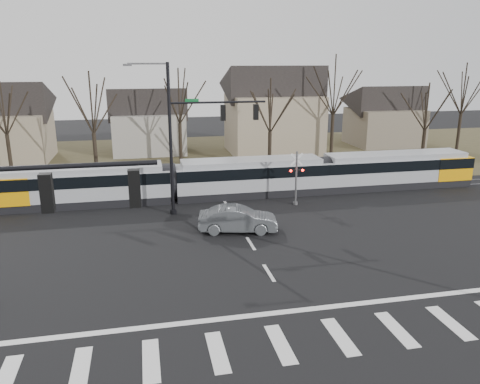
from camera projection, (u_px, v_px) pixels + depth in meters
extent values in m
plane|color=black|center=(280.00, 291.00, 21.59)|extent=(140.00, 140.00, 0.00)
cube|color=#38331E|center=(197.00, 157.00, 51.72)|extent=(140.00, 28.00, 0.01)
cube|color=silver|center=(6.00, 379.00, 15.67)|extent=(0.60, 2.60, 0.01)
cube|color=silver|center=(81.00, 369.00, 16.15)|extent=(0.60, 2.60, 0.01)
cube|color=silver|center=(151.00, 360.00, 16.63)|extent=(0.60, 2.60, 0.01)
cube|color=silver|center=(218.00, 352.00, 17.11)|extent=(0.60, 2.60, 0.01)
cube|color=silver|center=(280.00, 344.00, 17.59)|extent=(0.60, 2.60, 0.01)
cube|color=silver|center=(340.00, 336.00, 18.07)|extent=(0.60, 2.60, 0.01)
cube|color=silver|center=(397.00, 329.00, 18.55)|extent=(0.60, 2.60, 0.01)
cube|color=silver|center=(450.00, 322.00, 19.03)|extent=(0.60, 2.60, 0.01)
cube|color=silver|center=(293.00, 311.00, 19.90)|extent=(28.00, 0.35, 0.01)
cube|color=silver|center=(269.00, 273.00, 23.48)|extent=(0.18, 2.00, 0.01)
cube|color=silver|center=(251.00, 243.00, 27.24)|extent=(0.18, 2.00, 0.01)
cube|color=silver|center=(237.00, 221.00, 31.01)|extent=(0.18, 2.00, 0.01)
cube|color=silver|center=(226.00, 204.00, 34.77)|extent=(0.18, 2.00, 0.01)
cube|color=silver|center=(217.00, 190.00, 38.54)|extent=(0.18, 2.00, 0.01)
cube|color=silver|center=(210.00, 178.00, 42.31)|extent=(0.18, 2.00, 0.01)
cube|color=silver|center=(204.00, 169.00, 46.07)|extent=(0.18, 2.00, 0.01)
cube|color=silver|center=(199.00, 161.00, 49.84)|extent=(0.18, 2.00, 0.01)
cube|color=#59595E|center=(223.00, 199.00, 35.80)|extent=(90.00, 0.12, 0.06)
cube|color=#59595E|center=(220.00, 194.00, 37.12)|extent=(90.00, 0.12, 0.06)
cube|color=gray|center=(81.00, 186.00, 34.18)|extent=(12.85, 2.77, 2.89)
cube|color=black|center=(80.00, 178.00, 34.02)|extent=(12.87, 2.81, 0.84)
cube|color=#EC9B07|center=(9.00, 188.00, 33.19)|extent=(3.16, 2.83, 1.93)
cube|color=gray|center=(251.00, 177.00, 36.75)|extent=(11.86, 2.77, 2.89)
cube|color=black|center=(251.00, 170.00, 36.59)|extent=(11.88, 2.81, 0.84)
cube|color=gray|center=(395.00, 170.00, 39.22)|extent=(12.85, 2.77, 2.89)
cube|color=black|center=(395.00, 163.00, 39.06)|extent=(12.87, 2.81, 0.84)
cube|color=#EC9B07|center=(446.00, 166.00, 40.16)|extent=(3.16, 2.83, 1.93)
imported|color=#4E5155|center=(238.00, 219.00, 28.98)|extent=(3.54, 5.49, 1.60)
cylinder|color=black|center=(31.00, 168.00, 12.14)|extent=(6.50, 0.14, 0.14)
cube|color=black|center=(47.00, 193.00, 12.39)|extent=(0.32, 0.32, 1.05)
sphere|color=#FF0C07|center=(45.00, 181.00, 12.30)|extent=(0.22, 0.22, 0.22)
cube|color=black|center=(135.00, 188.00, 12.85)|extent=(0.32, 0.32, 1.05)
sphere|color=#FF0C07|center=(134.00, 177.00, 12.76)|extent=(0.22, 0.22, 0.22)
cylinder|color=black|center=(171.00, 141.00, 31.18)|extent=(0.22, 0.22, 10.20)
cylinder|color=black|center=(173.00, 212.00, 32.52)|extent=(0.44, 0.44, 0.30)
cylinder|color=black|center=(218.00, 102.00, 31.15)|extent=(6.50, 0.14, 0.14)
cube|color=#0C5926|center=(192.00, 100.00, 30.76)|extent=(0.90, 0.03, 0.22)
cube|color=black|center=(223.00, 113.00, 31.41)|extent=(0.32, 0.32, 1.05)
sphere|color=#FF0C07|center=(223.00, 108.00, 31.32)|extent=(0.22, 0.22, 0.22)
cube|color=black|center=(256.00, 112.00, 31.86)|extent=(0.32, 0.32, 1.05)
sphere|color=#FF0C07|center=(256.00, 107.00, 31.77)|extent=(0.22, 0.22, 0.22)
cube|color=#59595B|center=(127.00, 65.00, 29.35)|extent=(0.55, 0.22, 0.14)
cylinder|color=#59595B|center=(296.00, 178.00, 34.10)|extent=(0.14, 0.14, 4.00)
cylinder|color=#59595B|center=(295.00, 203.00, 34.62)|extent=(0.36, 0.36, 0.20)
cube|color=silver|center=(297.00, 160.00, 33.72)|extent=(0.95, 0.04, 0.95)
cube|color=silver|center=(297.00, 160.00, 33.72)|extent=(0.95, 0.04, 0.95)
cube|color=black|center=(296.00, 170.00, 33.94)|extent=(1.00, 0.10, 0.12)
sphere|color=#FF0C07|center=(291.00, 171.00, 33.78)|extent=(0.18, 0.18, 0.18)
sphere|color=#FF0C07|center=(303.00, 170.00, 33.96)|extent=(0.18, 0.18, 0.18)
cube|color=gray|center=(4.00, 138.00, 48.93)|extent=(9.00, 8.00, 5.00)
cube|color=gray|center=(149.00, 133.00, 53.88)|extent=(8.00, 7.00, 4.50)
cube|color=gray|center=(273.00, 124.00, 53.58)|extent=(10.00, 8.00, 6.50)
cube|color=#665B4B|center=(384.00, 127.00, 58.73)|extent=(8.00, 7.00, 4.50)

